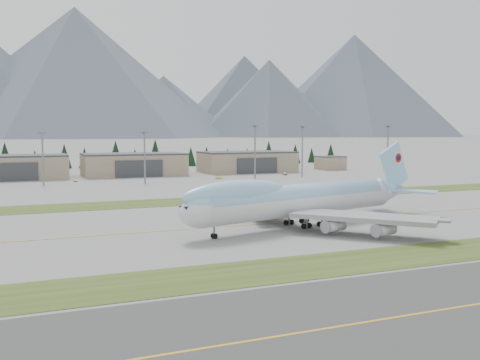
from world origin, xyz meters
name	(u,v)px	position (x,y,z in m)	size (l,w,h in m)	color
ground	(320,220)	(0.00, 0.00, 0.00)	(7000.00, 7000.00, 0.00)	slate
grass_strip_near	(433,253)	(0.00, -38.00, 0.00)	(400.00, 14.00, 0.08)	#2D4619
grass_strip_far	(246,198)	(0.00, 45.00, 0.00)	(400.00, 18.00, 0.08)	#2D4619
taxiway_line_main	(320,220)	(0.00, 0.00, 0.00)	(400.00, 0.40, 0.02)	gold
boeing_747_freighter	(300,199)	(-8.66, -5.91, 6.12)	(70.51, 58.85, 18.55)	silver
hangar_left	(11,167)	(-70.00, 149.90, 5.39)	(48.00, 26.60, 10.80)	gray
hangar_center	(134,164)	(-15.00, 149.90, 5.39)	(48.00, 26.60, 10.80)	gray
hangar_right	(247,162)	(45.00, 149.90, 5.39)	(48.00, 26.60, 10.80)	gray
control_shed	(330,163)	(95.00, 148.00, 3.80)	(14.00, 12.00, 7.60)	gray
floodlight_masts	(195,144)	(3.39, 109.48, 16.06)	(205.00, 9.51, 24.13)	slate
service_vehicle_a	(76,182)	(-44.63, 124.73, 0.00)	(1.21, 3.00, 1.02)	silver
service_vehicle_b	(219,179)	(15.93, 113.92, 0.00)	(1.10, 3.14, 1.03)	gold
service_vehicle_c	(285,175)	(54.18, 123.86, 0.00)	(1.83, 4.50, 1.30)	#B7B8BC
conifer_belt	(109,155)	(-17.52, 212.79, 7.30)	(279.91, 15.33, 16.84)	black
mountain_ridge_front	(41,79)	(17.96, 2163.14, 229.97)	(4251.49, 1211.05, 515.82)	#45515C
mountain_ridge_rear	(64,89)	(158.71, 2900.00, 251.20)	(4526.45, 1030.58, 515.29)	#45515C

